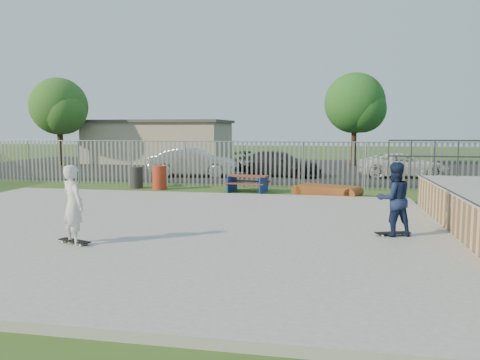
% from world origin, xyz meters
% --- Properties ---
extents(ground, '(120.00, 120.00, 0.00)m').
position_xyz_m(ground, '(0.00, 0.00, 0.00)').
color(ground, '#33591E').
rests_on(ground, ground).
extents(concrete_slab, '(15.00, 12.00, 0.15)m').
position_xyz_m(concrete_slab, '(0.00, 0.00, 0.07)').
color(concrete_slab, gray).
rests_on(concrete_slab, ground).
extents(fence, '(26.04, 16.02, 2.00)m').
position_xyz_m(fence, '(1.00, 4.59, 1.00)').
color(fence, gray).
rests_on(fence, ground).
extents(picnic_table, '(1.75, 1.50, 0.68)m').
position_xyz_m(picnic_table, '(1.49, 7.56, 0.34)').
color(picnic_table, brown).
rests_on(picnic_table, ground).
extents(funbox, '(2.32, 1.73, 0.42)m').
position_xyz_m(funbox, '(4.66, 6.82, 0.21)').
color(funbox, brown).
rests_on(funbox, ground).
extents(trash_bin_red, '(0.60, 0.60, 1.00)m').
position_xyz_m(trash_bin_red, '(-2.32, 7.64, 0.50)').
color(trash_bin_red, '#AE301A').
rests_on(trash_bin_red, ground).
extents(trash_bin_grey, '(0.55, 0.55, 0.92)m').
position_xyz_m(trash_bin_grey, '(-3.46, 7.88, 0.46)').
color(trash_bin_grey, '#2A292C').
rests_on(trash_bin_grey, ground).
extents(parking_lot, '(40.00, 18.00, 0.02)m').
position_xyz_m(parking_lot, '(0.00, 19.00, 0.01)').
color(parking_lot, black).
rests_on(parking_lot, ground).
extents(car_silver, '(4.70, 2.01, 1.51)m').
position_xyz_m(car_silver, '(-2.36, 12.86, 0.77)').
color(car_silver, '#B4B5BA').
rests_on(car_silver, parking_lot).
extents(car_dark, '(4.92, 2.96, 1.33)m').
position_xyz_m(car_dark, '(2.08, 13.98, 0.69)').
color(car_dark, black).
rests_on(car_dark, parking_lot).
extents(car_white, '(4.80, 2.72, 1.26)m').
position_xyz_m(car_white, '(8.54, 14.65, 0.65)').
color(car_white, white).
rests_on(car_white, parking_lot).
extents(building, '(10.40, 6.40, 3.20)m').
position_xyz_m(building, '(-8.00, 23.00, 1.61)').
color(building, '#BCAF90').
rests_on(building, ground).
extents(tree_left, '(3.93, 3.93, 6.07)m').
position_xyz_m(tree_left, '(-13.77, 18.82, 4.08)').
color(tree_left, '#442F1B').
rests_on(tree_left, ground).
extents(tree_mid, '(4.13, 4.13, 6.37)m').
position_xyz_m(tree_mid, '(6.38, 22.28, 4.29)').
color(tree_mid, '#382516').
rests_on(tree_mid, ground).
extents(skateboard_a, '(0.82, 0.46, 0.08)m').
position_xyz_m(skateboard_a, '(6.15, -0.17, 0.19)').
color(skateboard_a, black).
rests_on(skateboard_a, concrete_slab).
extents(skateboard_b, '(0.82, 0.47, 0.08)m').
position_xyz_m(skateboard_b, '(-0.52, -2.21, 0.19)').
color(skateboard_b, black).
rests_on(skateboard_b, concrete_slab).
extents(skater_navy, '(0.97, 0.87, 1.66)m').
position_xyz_m(skater_navy, '(6.15, -0.17, 0.98)').
color(skater_navy, '#141F41').
rests_on(skater_navy, concrete_slab).
extents(skater_white, '(0.72, 0.65, 1.66)m').
position_xyz_m(skater_white, '(-0.52, -2.21, 0.98)').
color(skater_white, silver).
rests_on(skater_white, concrete_slab).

